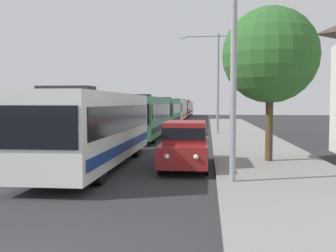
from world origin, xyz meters
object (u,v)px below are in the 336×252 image
bus_second_in_line (146,116)px  bus_fourth_in_line (176,109)px  streetlamp_mid (218,72)px  streetlamp_near (234,12)px  bus_tail_end (186,107)px  white_suv (186,143)px  bus_lead (96,126)px  bus_middle (166,111)px  bus_rear (182,108)px  roadside_tree (270,55)px

bus_second_in_line → bus_fourth_in_line: same height
streetlamp_mid → streetlamp_near: bearing=-90.0°
bus_tail_end → white_suv: 68.27m
white_suv → bus_tail_end: bearing=93.1°
bus_lead → white_suv: size_ratio=2.25×
bus_middle → white_suv: size_ratio=2.25×
bus_middle → bus_rear: bearing=90.0°
roadside_tree → bus_lead: bearing=-168.2°
bus_middle → bus_rear: (0.00, 27.81, 0.00)m
streetlamp_mid → bus_lead: bearing=-108.2°
bus_middle → streetlamp_mid: size_ratio=1.39×
bus_second_in_line → bus_middle: size_ratio=1.07×
bus_tail_end → bus_rear: bearing=-90.0°
bus_tail_end → roadside_tree: roadside_tree is taller
bus_middle → streetlamp_near: size_ratio=1.28×
bus_lead → streetlamp_near: 7.34m
bus_lead → bus_middle: bearing=90.0°
bus_rear → streetlamp_near: (5.40, -57.94, 3.83)m
white_suv → bus_second_in_line: bearing=106.0°
bus_rear → bus_middle: bearing=-90.0°
bus_rear → streetlamp_mid: size_ratio=1.42×
bus_lead → bus_second_in_line: (0.00, 13.10, 0.00)m
bus_lead → roadside_tree: bearing=11.8°
bus_middle → bus_tail_end: (0.00, 41.41, 0.00)m
bus_lead → bus_rear: (0.00, 54.76, 0.00)m
bus_lead → bus_middle: same height
white_suv → roadside_tree: bearing=20.3°
bus_lead → streetlamp_near: streetlamp_near is taller
streetlamp_near → roadside_tree: size_ratio=1.33×
bus_middle → bus_fourth_in_line: (0.00, 13.91, 0.00)m
bus_fourth_in_line → streetlamp_mid: streetlamp_mid is taller
bus_middle → streetlamp_near: bearing=-79.8°
streetlamp_mid → roadside_tree: bearing=-82.9°
bus_fourth_in_line → streetlamp_mid: 25.24m
bus_fourth_in_line → roadside_tree: bearing=-79.6°
bus_rear → white_suv: size_ratio=2.30×
bus_fourth_in_line → roadside_tree: (7.25, -39.35, 3.00)m
bus_lead → roadside_tree: 7.99m
bus_fourth_in_line → streetlamp_near: streetlamp_near is taller
streetlamp_mid → white_suv: bearing=-96.0°
streetlamp_mid → bus_middle: bearing=117.2°
bus_second_in_line → bus_fourth_in_line: bearing=90.0°
bus_rear → bus_lead: bearing=-90.0°
bus_middle → bus_fourth_in_line: size_ratio=0.92×
streetlamp_mid → roadside_tree: 15.05m
streetlamp_mid → roadside_tree: size_ratio=1.22×
bus_fourth_in_line → bus_rear: size_ratio=1.06×
bus_lead → streetlamp_mid: 17.65m
white_suv → roadside_tree: (3.55, 1.31, 3.66)m
white_suv → streetlamp_mid: size_ratio=0.62×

